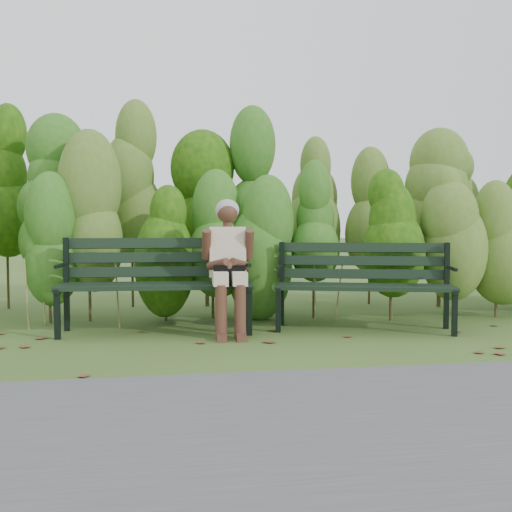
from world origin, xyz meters
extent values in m
plane|color=#3D5621|center=(0.00, 0.00, 0.00)|extent=(80.00, 80.00, 0.00)
cube|color=#474749|center=(0.00, -2.20, 0.01)|extent=(60.00, 2.50, 0.01)
cylinder|color=#47381E|center=(-2.14, 1.30, 0.40)|extent=(0.03, 0.03, 0.80)
ellipsoid|color=#2D6D1C|center=(-2.14, 1.30, 1.04)|extent=(0.64, 0.64, 1.44)
cylinder|color=#47381E|center=(-1.53, 1.30, 0.40)|extent=(0.03, 0.03, 0.80)
ellipsoid|color=#2D6D1C|center=(-1.53, 1.30, 1.04)|extent=(0.64, 0.64, 1.44)
cylinder|color=#47381E|center=(-0.92, 1.30, 0.40)|extent=(0.03, 0.03, 0.80)
ellipsoid|color=#2D6D1C|center=(-0.92, 1.30, 1.04)|extent=(0.64, 0.64, 1.44)
cylinder|color=#47381E|center=(-0.31, 1.30, 0.40)|extent=(0.03, 0.03, 0.80)
ellipsoid|color=#2D6D1C|center=(-0.31, 1.30, 1.04)|extent=(0.64, 0.64, 1.44)
cylinder|color=#47381E|center=(0.31, 1.30, 0.40)|extent=(0.03, 0.03, 0.80)
ellipsoid|color=#2D6D1C|center=(0.31, 1.30, 1.04)|extent=(0.64, 0.64, 1.44)
cylinder|color=#47381E|center=(0.92, 1.30, 0.40)|extent=(0.03, 0.03, 0.80)
ellipsoid|color=#2D6D1C|center=(0.92, 1.30, 1.04)|extent=(0.64, 0.64, 1.44)
cylinder|color=#47381E|center=(1.53, 1.30, 0.40)|extent=(0.03, 0.03, 0.80)
ellipsoid|color=#2D6D1C|center=(1.53, 1.30, 1.04)|extent=(0.64, 0.64, 1.44)
cylinder|color=#47381E|center=(2.14, 1.30, 0.40)|extent=(0.03, 0.03, 0.80)
ellipsoid|color=#2D6D1C|center=(2.14, 1.30, 1.04)|extent=(0.64, 0.64, 1.44)
cylinder|color=#47381E|center=(2.75, 1.30, 0.40)|extent=(0.03, 0.03, 0.80)
ellipsoid|color=#2D6D1C|center=(2.75, 1.30, 1.04)|extent=(0.64, 0.64, 1.44)
cylinder|color=#47381E|center=(-1.92, 2.30, 0.55)|extent=(0.04, 0.04, 1.10)
ellipsoid|color=#17450D|center=(-1.92, 2.30, 1.43)|extent=(0.70, 0.70, 1.98)
cylinder|color=#47381E|center=(-1.15, 2.30, 0.55)|extent=(0.04, 0.04, 1.10)
ellipsoid|color=#17450D|center=(-1.15, 2.30, 1.43)|extent=(0.70, 0.70, 1.98)
cylinder|color=#47381E|center=(-0.38, 2.30, 0.55)|extent=(0.04, 0.04, 1.10)
ellipsoid|color=#17450D|center=(-0.38, 2.30, 1.43)|extent=(0.70, 0.70, 1.98)
cylinder|color=#47381E|center=(0.38, 2.30, 0.55)|extent=(0.04, 0.04, 1.10)
ellipsoid|color=#17450D|center=(0.38, 2.30, 1.43)|extent=(0.70, 0.70, 1.98)
cylinder|color=#47381E|center=(1.15, 2.30, 0.55)|extent=(0.04, 0.04, 1.10)
ellipsoid|color=#17450D|center=(1.15, 2.30, 1.43)|extent=(0.70, 0.70, 1.98)
cylinder|color=#47381E|center=(1.92, 2.30, 0.55)|extent=(0.04, 0.04, 1.10)
ellipsoid|color=#17450D|center=(1.92, 2.30, 1.43)|extent=(0.70, 0.70, 1.98)
cylinder|color=#47381E|center=(2.69, 2.30, 0.55)|extent=(0.04, 0.04, 1.10)
ellipsoid|color=#17450D|center=(2.69, 2.30, 1.43)|extent=(0.70, 0.70, 1.98)
cylinder|color=#47381E|center=(3.46, 2.30, 0.55)|extent=(0.04, 0.04, 1.10)
ellipsoid|color=#17450D|center=(3.46, 2.30, 1.43)|extent=(0.70, 0.70, 1.98)
cube|color=brown|center=(-0.71, -1.17, 0.00)|extent=(0.10, 0.09, 0.01)
cube|color=brown|center=(1.66, 0.48, 0.00)|extent=(0.08, 0.10, 0.01)
cube|color=brown|center=(1.13, 0.58, 0.00)|extent=(0.10, 0.08, 0.01)
cube|color=brown|center=(-0.58, -0.26, 0.00)|extent=(0.09, 0.10, 0.01)
cube|color=brown|center=(1.10, 0.56, 0.00)|extent=(0.09, 0.10, 0.01)
cube|color=brown|center=(0.21, 0.95, 0.00)|extent=(0.11, 0.11, 0.01)
cube|color=brown|center=(-0.78, -1.09, 0.00)|extent=(0.09, 0.08, 0.01)
cube|color=brown|center=(0.88, -0.77, 0.00)|extent=(0.10, 0.08, 0.01)
cube|color=brown|center=(-0.73, 0.75, 0.00)|extent=(0.11, 0.11, 0.01)
cube|color=brown|center=(1.99, 0.14, 0.00)|extent=(0.08, 0.10, 0.01)
cube|color=brown|center=(1.53, -0.33, 0.00)|extent=(0.11, 0.11, 0.01)
cube|color=brown|center=(-0.99, -1.19, 0.00)|extent=(0.09, 0.10, 0.01)
cube|color=brown|center=(0.95, -0.74, 0.00)|extent=(0.11, 0.11, 0.01)
cube|color=brown|center=(-0.39, -1.09, 0.00)|extent=(0.10, 0.11, 0.01)
cube|color=brown|center=(1.01, -1.10, 0.00)|extent=(0.09, 0.11, 0.01)
cube|color=brown|center=(1.89, -0.65, 0.00)|extent=(0.11, 0.11, 0.01)
cube|color=brown|center=(1.77, 0.99, 0.00)|extent=(0.10, 0.08, 0.01)
cube|color=black|center=(-0.91, 0.56, 0.45)|extent=(1.82, 0.20, 0.04)
cube|color=black|center=(-0.90, 0.69, 0.45)|extent=(1.82, 0.20, 0.04)
cube|color=black|center=(-0.89, 0.81, 0.45)|extent=(1.82, 0.20, 0.04)
cube|color=black|center=(-0.89, 0.94, 0.45)|extent=(1.82, 0.20, 0.04)
cube|color=black|center=(-0.88, 1.03, 0.57)|extent=(1.82, 0.15, 0.11)
cube|color=black|center=(-0.88, 1.05, 0.71)|extent=(1.82, 0.15, 0.11)
cube|color=black|center=(-0.88, 1.06, 0.85)|extent=(1.82, 0.15, 0.11)
cube|color=black|center=(-1.77, 0.59, 0.23)|extent=(0.05, 0.05, 0.45)
cube|color=black|center=(-1.75, 1.02, 0.45)|extent=(0.05, 0.05, 0.91)
cube|color=black|center=(-1.76, 0.79, 0.43)|extent=(0.08, 0.51, 0.04)
cylinder|color=black|center=(-1.77, 0.74, 0.66)|extent=(0.05, 0.38, 0.04)
cube|color=black|center=(-0.04, 0.51, 0.23)|extent=(0.05, 0.05, 0.45)
cube|color=black|center=(-0.02, 0.94, 0.45)|extent=(0.05, 0.05, 0.91)
cube|color=black|center=(-0.03, 0.71, 0.43)|extent=(0.08, 0.51, 0.04)
cylinder|color=black|center=(-0.03, 0.66, 0.66)|extent=(0.05, 0.38, 0.04)
cube|color=black|center=(1.05, 0.39, 0.43)|extent=(1.67, 0.59, 0.04)
cube|color=black|center=(1.08, 0.51, 0.43)|extent=(1.67, 0.59, 0.04)
cube|color=black|center=(1.12, 0.62, 0.43)|extent=(1.67, 0.59, 0.04)
cube|color=black|center=(1.15, 0.73, 0.43)|extent=(1.67, 0.59, 0.04)
cube|color=black|center=(1.18, 0.82, 0.53)|extent=(1.66, 0.54, 0.10)
cube|color=black|center=(1.18, 0.83, 0.67)|extent=(1.66, 0.54, 0.10)
cube|color=black|center=(1.18, 0.84, 0.80)|extent=(1.66, 0.54, 0.10)
cube|color=black|center=(0.26, 0.61, 0.21)|extent=(0.06, 0.06, 0.43)
cube|color=black|center=(0.38, 1.01, 0.43)|extent=(0.06, 0.06, 0.86)
cube|color=black|center=(0.31, 0.80, 0.41)|extent=(0.18, 0.47, 0.04)
cylinder|color=black|center=(0.30, 0.75, 0.62)|extent=(0.14, 0.35, 0.03)
cube|color=black|center=(1.83, 0.14, 0.21)|extent=(0.06, 0.06, 0.43)
cube|color=black|center=(1.95, 0.54, 0.43)|extent=(0.06, 0.06, 0.86)
cube|color=black|center=(1.88, 0.33, 0.41)|extent=(0.18, 0.47, 0.04)
cylinder|color=black|center=(1.87, 0.28, 0.62)|extent=(0.14, 0.35, 0.03)
cube|color=beige|center=(-0.31, 0.52, 0.54)|extent=(0.15, 0.41, 0.13)
cube|color=beige|center=(-0.14, 0.51, 0.54)|extent=(0.15, 0.41, 0.13)
cylinder|color=#502D20|center=(-0.32, 0.35, 0.25)|extent=(0.11, 0.11, 0.49)
cylinder|color=#502D20|center=(-0.15, 0.35, 0.25)|extent=(0.11, 0.11, 0.49)
cube|color=#502D20|center=(-0.32, 0.28, 0.03)|extent=(0.10, 0.20, 0.06)
cube|color=#502D20|center=(-0.15, 0.27, 0.03)|extent=(0.10, 0.20, 0.06)
cube|color=beige|center=(-0.21, 0.77, 0.76)|extent=(0.36, 0.26, 0.50)
cylinder|color=#502D20|center=(-0.21, 0.76, 1.02)|extent=(0.09, 0.09, 0.10)
sphere|color=#502D20|center=(-0.21, 0.75, 1.15)|extent=(0.20, 0.20, 0.20)
ellipsoid|color=gray|center=(-0.21, 0.77, 1.17)|extent=(0.23, 0.22, 0.21)
cylinder|color=#502D20|center=(-0.42, 0.71, 0.85)|extent=(0.10, 0.20, 0.30)
cylinder|color=#502D20|center=(-0.01, 0.69, 0.85)|extent=(0.10, 0.20, 0.30)
cylinder|color=#502D20|center=(-0.32, 0.58, 0.67)|extent=(0.21, 0.26, 0.13)
cylinder|color=#502D20|center=(-0.12, 0.57, 0.67)|extent=(0.23, 0.25, 0.13)
sphere|color=#502D20|center=(-0.22, 0.51, 0.65)|extent=(0.11, 0.11, 0.11)
cube|color=black|center=(-0.22, 0.52, 0.58)|extent=(0.29, 0.13, 0.15)
camera|label=1|loc=(-0.88, -4.97, 1.03)|focal=42.00mm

